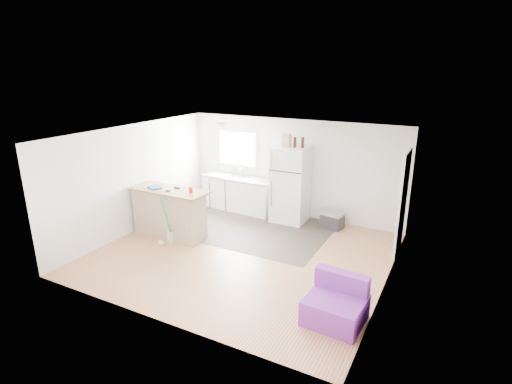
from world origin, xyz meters
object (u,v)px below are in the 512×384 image
cooler (332,220)px  red_cup (191,190)px  refrigerator (291,185)px  kitchen_cabinets (239,193)px  bottle_left (295,142)px  cleaner_jug (170,237)px  bottle_right (303,143)px  cardboard_box (287,141)px  mop (163,235)px  peninsula (170,212)px  purple_seat (336,305)px  blue_tray (155,187)px

cooler → red_cup: size_ratio=4.79×
red_cup → refrigerator: bearing=55.7°
kitchen_cabinets → cooler: size_ratio=3.47×
kitchen_cabinets → bottle_left: size_ratio=7.98×
cleaner_jug → bottle_left: bearing=70.0°
bottle_right → cooler: bearing=1.2°
cardboard_box → red_cup: bearing=-123.5°
mop → bottle_left: 3.55m
peninsula → bottle_right: 3.35m
cleaner_jug → cardboard_box: bearing=73.0°
cardboard_box → bottle_right: bearing=11.4°
bottle_right → cleaner_jug: bearing=-130.6°
cleaner_jug → kitchen_cabinets: bearing=102.7°
peninsula → cardboard_box: 3.08m
cooler → bottle_left: bearing=-163.0°
purple_seat → red_cup: 3.91m
kitchen_cabinets → red_cup: size_ratio=16.63×
mop → cardboard_box: cardboard_box is taller
peninsula → cooler: size_ratio=3.06×
bottle_left → purple_seat: bearing=-58.0°
mop → refrigerator: bearing=55.0°
peninsula → refrigerator: bearing=47.0°
cleaner_jug → blue_tray: blue_tray is taller
refrigerator → cardboard_box: cardboard_box is taller
purple_seat → cardboard_box: (-2.27, 3.30, 1.72)m
kitchen_cabinets → cardboard_box: bearing=-3.5°
cleaner_jug → blue_tray: size_ratio=0.97×
peninsula → bottle_right: bearing=43.2°
blue_tray → bottle_right: 3.43m
red_cup → bottle_right: bearing=50.7°
bottle_right → purple_seat: bearing=-60.5°
blue_tray → bottle_left: size_ratio=1.20×
mop → cardboard_box: bearing=55.5°
kitchen_cabinets → red_cup: 2.23m
kitchen_cabinets → bottle_right: bottle_right is taller
cleaner_jug → mop: 0.22m
refrigerator → bottle_left: bottle_left is taller
kitchen_cabinets → cooler: bearing=1.6°
red_cup → cardboard_box: bearing=56.5°
peninsula → cleaner_jug: size_ratio=6.03×
refrigerator → cooler: 1.27m
cooler → cardboard_box: bearing=-163.4°
kitchen_cabinets → cooler: 2.54m
peninsula → bottle_left: bearing=44.5°
red_cup → cardboard_box: size_ratio=0.40×
red_cup → bottle_right: size_ratio=0.48×
blue_tray → cooler: bearing=32.9°
mop → bottle_left: bearing=52.6°
cleaner_jug → mop: (-0.04, -0.18, 0.11)m
mop → bottle_left: size_ratio=4.52×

